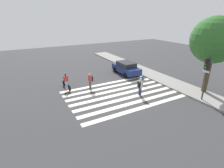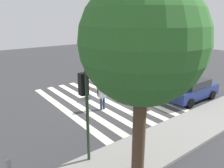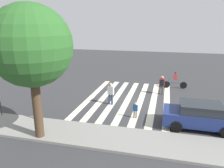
% 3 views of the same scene
% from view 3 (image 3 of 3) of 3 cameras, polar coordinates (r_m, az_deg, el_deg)
% --- Properties ---
extents(ground_plane, '(60.00, 60.00, 0.00)m').
position_cam_3_polar(ground_plane, '(17.57, 4.16, -4.07)').
color(ground_plane, '#38383A').
extents(sidewalk_curb, '(36.00, 2.50, 0.14)m').
position_cam_3_polar(sidewalk_curb, '(11.98, -1.26, -13.74)').
color(sidewalk_curb, gray).
rests_on(sidewalk_curb, ground_plane).
extents(crosswalk_stripes, '(6.53, 10.00, 0.01)m').
position_cam_3_polar(crosswalk_stripes, '(17.57, 4.16, -4.05)').
color(crosswalk_stripes, '#F2EDCC').
rests_on(crosswalk_stripes, ground_plane).
extents(traffic_light, '(0.60, 0.50, 3.90)m').
position_cam_3_polar(traffic_light, '(13.66, -18.76, 1.21)').
color(traffic_light, '#283828').
rests_on(traffic_light, ground_plane).
extents(parking_meter, '(0.15, 0.15, 1.40)m').
position_cam_3_polar(parking_meter, '(15.80, -27.22, -4.17)').
color(parking_meter, '#283828').
rests_on(parking_meter, ground_plane).
extents(street_tree, '(4.00, 4.00, 6.91)m').
position_cam_3_polar(street_tree, '(11.18, -20.37, 9.18)').
color(street_tree, '#4C3826').
rests_on(street_tree, ground_plane).
extents(pedestrian_adult_tall_backpack, '(0.46, 0.39, 1.61)m').
position_cam_3_polar(pedestrian_adult_tall_backpack, '(18.98, 12.90, 0.08)').
color(pedestrian_adult_tall_backpack, '#4C4C51').
rests_on(pedestrian_adult_tall_backpack, ground_plane).
extents(pedestrian_adult_yellow_jacket, '(0.32, 0.19, 1.06)m').
position_cam_3_polar(pedestrian_adult_yellow_jacket, '(14.15, 6.10, -6.59)').
color(pedestrian_adult_yellow_jacket, '#6B6051').
rests_on(pedestrian_adult_yellow_jacket, ground_plane).
extents(pedestrian_child_with_backpack, '(0.49, 0.44, 1.67)m').
position_cam_3_polar(pedestrian_child_with_backpack, '(16.24, -0.33, -2.07)').
color(pedestrian_child_with_backpack, navy).
rests_on(pedestrian_child_with_backpack, ground_plane).
extents(cyclist_far_lane, '(2.19, 0.42, 1.60)m').
position_cam_3_polar(cyclist_far_lane, '(21.07, 16.20, 1.19)').
color(cyclist_far_lane, black).
rests_on(cyclist_far_lane, ground_plane).
extents(car_parked_silver_sedan, '(4.18, 2.03, 1.51)m').
position_cam_3_polar(car_parked_silver_sedan, '(13.77, 21.95, -7.61)').
color(car_parked_silver_sedan, navy).
rests_on(car_parked_silver_sedan, ground_plane).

